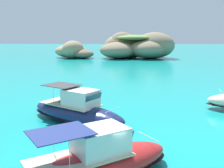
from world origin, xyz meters
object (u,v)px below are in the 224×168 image
Objects in this scene: islet_small at (75,52)px; motorboat_red at (93,164)px; motorboat_navy at (77,111)px; islet_large at (136,47)px.

islet_small reaches higher than motorboat_red.
motorboat_red is at bearing -75.90° from motorboat_navy.
islet_large is 2.90× the size of motorboat_red.
islet_large reaches higher than motorboat_red.
motorboat_navy is at bearing -97.26° from islet_large.
motorboat_navy is (10.43, -60.48, -0.96)m from islet_small.
motorboat_red is (-5.71, -70.11, -2.40)m from islet_large.
islet_large is 70.38m from motorboat_red.
motorboat_navy is (-7.84, -61.60, -2.37)m from islet_large.
islet_small is 70.13m from motorboat_red.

